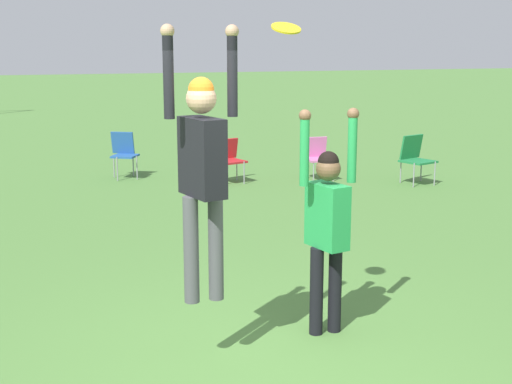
# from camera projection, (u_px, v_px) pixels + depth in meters

# --- Properties ---
(ground_plane) EXTENTS (120.00, 120.00, 0.00)m
(ground_plane) POSITION_uv_depth(u_px,v_px,m) (264.00, 371.00, 5.66)
(ground_plane) COLOR #4C7A38
(person_jumping) EXTENTS (0.60, 0.48, 2.15)m
(person_jumping) POSITION_uv_depth(u_px,v_px,m) (202.00, 159.00, 5.44)
(person_jumping) COLOR #4C4C51
(person_jumping) RESTS_ON ground_plane
(person_defending) EXTENTS (0.56, 0.44, 2.01)m
(person_defending) POSITION_uv_depth(u_px,v_px,m) (327.00, 218.00, 6.20)
(person_defending) COLOR black
(person_defending) RESTS_ON ground_plane
(frisbee) EXTENTS (0.24, 0.23, 0.10)m
(frisbee) POSITION_uv_depth(u_px,v_px,m) (286.00, 28.00, 5.72)
(frisbee) COLOR yellow
(camping_chair_0) EXTENTS (0.61, 0.67, 0.89)m
(camping_chair_0) POSITION_uv_depth(u_px,v_px,m) (124.00, 151.00, 13.77)
(camping_chair_0) COLOR gray
(camping_chair_0) RESTS_ON ground_plane
(camping_chair_1) EXTENTS (0.66, 0.70, 0.89)m
(camping_chair_1) POSITION_uv_depth(u_px,v_px,m) (415.00, 156.00, 13.22)
(camping_chair_1) COLOR gray
(camping_chair_1) RESTS_ON ground_plane
(camping_chair_2) EXTENTS (0.53, 0.56, 0.81)m
(camping_chair_2) POSITION_uv_depth(u_px,v_px,m) (317.00, 155.00, 13.62)
(camping_chair_2) COLOR gray
(camping_chair_2) RESTS_ON ground_plane
(camping_chair_3) EXTENTS (0.60, 0.64, 0.81)m
(camping_chair_3) POSITION_uv_depth(u_px,v_px,m) (228.00, 157.00, 13.36)
(camping_chair_3) COLOR gray
(camping_chair_3) RESTS_ON ground_plane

